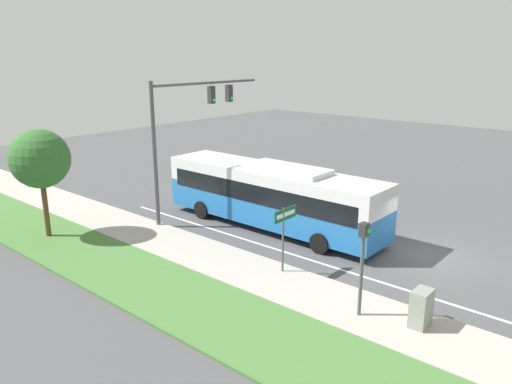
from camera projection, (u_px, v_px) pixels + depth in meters
The scene contains 10 objects.
ground_plane at pixel (428, 256), 21.21m from camera, with size 80.00×80.00×0.00m, color #4C4C4F.
sidewalk at pixel (355, 310), 16.65m from camera, with size 2.80×80.00×0.12m.
grass_verge at pixel (299, 353), 14.30m from camera, with size 3.60×80.00×0.10m.
lane_divider_near at pixel (390, 285), 18.57m from camera, with size 0.14×30.00×0.01m.
bus at pixel (272, 193), 24.20m from camera, with size 2.76×11.77×3.21m.
signal_gantry at pixel (188, 120), 25.01m from camera, with size 7.39×0.41×7.08m.
pedestrian_signal at pixel (363, 255), 15.67m from camera, with size 0.28×0.34×3.28m.
street_sign at pixel (284, 227), 19.04m from camera, with size 1.32×0.08×2.71m.
utility_cabinet at pixel (421, 308), 15.42m from camera, with size 0.76×0.51×1.21m.
roadside_tree at pixel (40, 159), 22.30m from camera, with size 2.67×2.67×5.00m.
Camera 1 is at (-19.73, -7.18, 8.37)m, focal length 35.00 mm.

